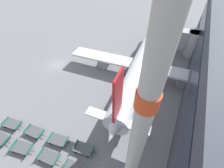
% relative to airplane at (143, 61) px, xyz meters
% --- Properties ---
extents(ground_plane, '(500.00, 500.00, 0.00)m').
position_rel_airplane_xyz_m(ground_plane, '(-20.28, -6.22, -3.54)').
color(ground_plane, gray).
extents(jet_bridge, '(14.58, 5.16, 6.68)m').
position_rel_airplane_xyz_m(jet_bridge, '(6.01, 13.68, 0.39)').
color(jet_bridge, '#A8AAB2').
rests_on(jet_bridge, ground_plane).
extents(airplane, '(33.87, 40.90, 12.77)m').
position_rel_airplane_xyz_m(airplane, '(0.00, 0.00, 0.00)').
color(airplane, silver).
rests_on(airplane, ground_plane).
extents(baggage_dolly_row_near_col_a, '(3.61, 1.93, 0.92)m').
position_rel_airplane_xyz_m(baggage_dolly_row_near_col_a, '(-14.23, -25.63, -3.05)').
color(baggage_dolly_row_near_col_a, '#515459').
rests_on(baggage_dolly_row_near_col_a, ground_plane).
extents(baggage_dolly_row_near_col_b, '(3.65, 2.19, 0.92)m').
position_rel_airplane_xyz_m(baggage_dolly_row_near_col_b, '(-9.96, -25.12, -3.05)').
color(baggage_dolly_row_near_col_b, '#515459').
rests_on(baggage_dolly_row_near_col_b, ground_plane).
extents(baggage_dolly_row_near_col_c, '(3.63, 1.99, 0.92)m').
position_rel_airplane_xyz_m(baggage_dolly_row_near_col_c, '(-5.46, -24.33, -3.05)').
color(baggage_dolly_row_near_col_c, '#515459').
rests_on(baggage_dolly_row_near_col_c, ground_plane).
extents(baggage_dolly_row_near_col_d, '(3.65, 2.10, 0.92)m').
position_rel_airplane_xyz_m(baggage_dolly_row_near_col_d, '(-1.33, -23.92, -3.05)').
color(baggage_dolly_row_near_col_d, '#515459').
rests_on(baggage_dolly_row_near_col_d, ground_plane).
extents(baggage_dolly_row_mid_a_col_a, '(3.65, 2.11, 0.92)m').
position_rel_airplane_xyz_m(baggage_dolly_row_mid_a_col_a, '(-14.76, -23.05, -3.05)').
color(baggage_dolly_row_mid_a_col_a, '#515459').
rests_on(baggage_dolly_row_mid_a_col_a, ground_plane).
extents(baggage_dolly_row_mid_a_col_b, '(3.62, 1.95, 0.92)m').
position_rel_airplane_xyz_m(baggage_dolly_row_mid_a_col_b, '(-10.31, -22.43, -3.05)').
color(baggage_dolly_row_mid_a_col_b, '#515459').
rests_on(baggage_dolly_row_mid_a_col_b, ground_plane).
extents(baggage_dolly_row_mid_a_col_c, '(3.65, 2.10, 0.92)m').
position_rel_airplane_xyz_m(baggage_dolly_row_mid_a_col_c, '(-6.00, -21.80, -3.05)').
color(baggage_dolly_row_mid_a_col_c, '#515459').
rests_on(baggage_dolly_row_mid_a_col_c, ground_plane).
extents(baggage_dolly_row_mid_a_col_d, '(3.64, 2.03, 0.92)m').
position_rel_airplane_xyz_m(baggage_dolly_row_mid_a_col_d, '(-1.73, -21.15, -3.05)').
color(baggage_dolly_row_mid_a_col_d, '#515459').
rests_on(baggage_dolly_row_mid_a_col_d, ground_plane).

